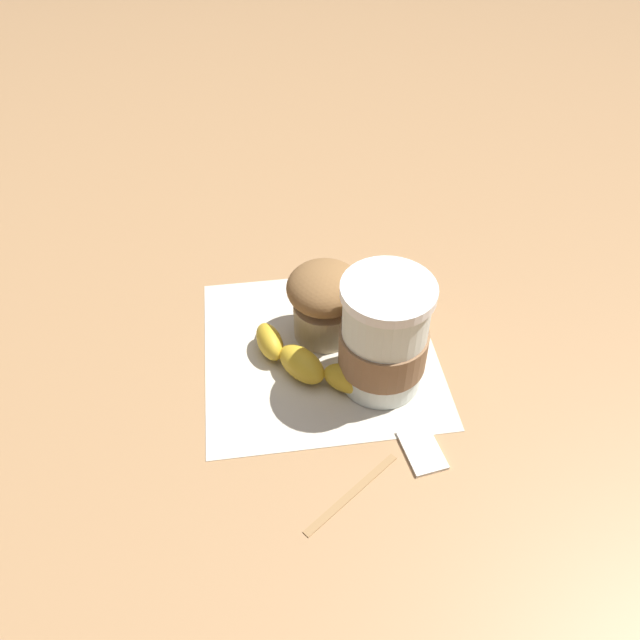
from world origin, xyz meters
TOP-DOWN VIEW (x-y plane):
  - ground_plane at (0.00, 0.00)m, footprint 3.00×3.00m
  - paper_napkin at (0.00, 0.00)m, footprint 0.26×0.26m
  - coffee_cup at (-0.06, 0.04)m, footprint 0.09×0.09m
  - muffin at (-0.01, -0.03)m, footprint 0.08×0.08m
  - banana at (0.02, 0.03)m, footprint 0.12×0.11m
  - sugar_packet at (-0.09, 0.13)m, footprint 0.04×0.06m
  - wooden_stirrer at (-0.02, 0.17)m, footprint 0.09×0.08m

SIDE VIEW (x-z plane):
  - ground_plane at x=0.00m, z-range 0.00..0.00m
  - paper_napkin at x=0.00m, z-range 0.00..0.00m
  - wooden_stirrer at x=-0.02m, z-range 0.00..0.00m
  - sugar_packet at x=-0.09m, z-range 0.00..0.01m
  - banana at x=0.02m, z-range 0.00..0.03m
  - muffin at x=-0.01m, z-range 0.01..0.09m
  - coffee_cup at x=-0.06m, z-range 0.00..0.12m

